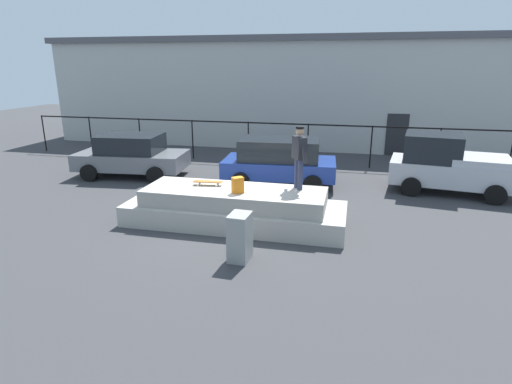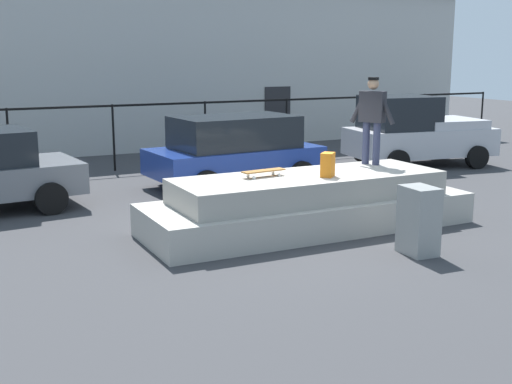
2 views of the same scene
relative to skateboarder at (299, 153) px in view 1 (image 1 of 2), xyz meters
name	(u,v)px [view 1 (image 1 of 2)]	position (x,y,z in m)	size (l,w,h in m)	color
ground_plane	(231,219)	(-1.89, -0.14, -1.97)	(60.00, 60.00, 0.00)	#38383A
concrete_ledge	(235,208)	(-1.67, -0.45, -1.52)	(6.02, 2.02, 0.99)	#ADA89E
skateboarder	(299,153)	(0.00, 0.00, 0.00)	(0.55, 0.84, 1.69)	#2D334C
skateboard	(208,182)	(-2.49, -0.26, -0.88)	(0.83, 0.29, 0.12)	brown
backpack	(238,185)	(-1.49, -0.76, -0.77)	(0.28, 0.20, 0.43)	orange
car_grey_sedan_near	(132,155)	(-7.04, 3.63, -1.14)	(4.36, 2.53, 1.63)	slate
car_blue_hatchback_mid	(279,160)	(-1.19, 3.77, -1.08)	(4.15, 2.42, 1.68)	navy
car_silver_pickup_far	(449,165)	(4.58, 4.13, -1.01)	(4.24, 2.54, 1.98)	#B7B7BC
utility_box	(240,237)	(-0.94, -2.57, -1.43)	(0.44, 0.60, 1.09)	gray
fence_row	(278,134)	(-1.89, 7.15, -0.67)	(24.06, 0.06, 1.80)	black
warehouse_building	(298,90)	(-1.89, 13.57, 0.84)	(26.83, 7.36, 5.61)	#B2B2AD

